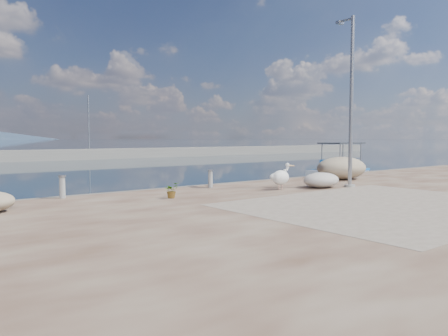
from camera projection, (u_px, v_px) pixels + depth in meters
ground at (291, 211)px, 15.13m from camera, size 1400.00×1400.00×0.00m
quay_patch at (386, 205)px, 13.35m from camera, size 9.00×7.00×0.01m
breakwater at (16, 156)px, 46.57m from camera, size 120.00×2.20×7.50m
boat_right at (341, 174)px, 28.31m from camera, size 5.54×2.14×2.61m
pelican at (281, 177)px, 17.22m from camera, size 1.11×0.77×1.06m
lamp_post at (351, 107)px, 17.99m from camera, size 0.44×0.96×7.00m
bollard_near at (210, 178)px, 18.00m from camera, size 0.24×0.24×0.74m
bollard_far at (62, 186)px, 14.80m from camera, size 0.26×0.26×0.79m
potted_plant at (171, 190)px, 14.83m from camera, size 0.58×0.54×0.53m
net_pile_c at (341, 168)px, 21.48m from camera, size 2.84×2.03×1.11m
net_pile_d at (321, 180)px, 17.94m from camera, size 1.67×1.25×0.62m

